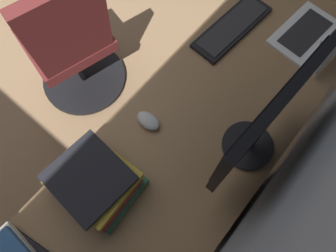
# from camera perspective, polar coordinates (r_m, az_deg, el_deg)

# --- Properties ---
(floor_plane) EXTENTS (5.27, 5.27, 0.00)m
(floor_plane) POSITION_cam_1_polar(r_m,az_deg,el_deg) (2.71, -25.58, 17.67)
(floor_plane) COLOR #9E7A56
(desk) EXTENTS (2.25, 0.62, 0.73)m
(desk) POSITION_cam_1_polar(r_m,az_deg,el_deg) (1.24, 1.80, -6.33)
(desk) COLOR #936D47
(desk) RESTS_ON ground
(drawer_pedestal) EXTENTS (0.40, 0.51, 0.69)m
(drawer_pedestal) POSITION_cam_1_polar(r_m,az_deg,el_deg) (1.54, 2.68, -9.54)
(drawer_pedestal) COLOR #936D47
(drawer_pedestal) RESTS_ON ground
(monitor_primary) EXTENTS (0.51, 0.20, 0.45)m
(monitor_primary) POSITION_cam_1_polar(r_m,az_deg,el_deg) (0.99, 18.06, 1.16)
(monitor_primary) COLOR black
(monitor_primary) RESTS_ON desk
(laptop_leftmost) EXTENTS (0.35, 0.29, 0.19)m
(laptop_leftmost) POSITION_cam_1_polar(r_m,az_deg,el_deg) (1.53, 26.40, 15.20)
(laptop_leftmost) COLOR white
(laptop_leftmost) RESTS_ON desk
(keyboard_main) EXTENTS (0.43, 0.17, 0.02)m
(keyboard_main) POSITION_cam_1_polar(r_m,az_deg,el_deg) (1.48, 11.95, 17.78)
(keyboard_main) COLOR black
(keyboard_main) RESTS_ON desk
(mouse_main) EXTENTS (0.06, 0.10, 0.03)m
(mouse_main) POSITION_cam_1_polar(r_m,az_deg,el_deg) (1.20, -3.74, 1.00)
(mouse_main) COLOR silver
(mouse_main) RESTS_ON desk
(book_stack_far) EXTENTS (0.26, 0.30, 0.11)m
(book_stack_far) POSITION_cam_1_polar(r_m,az_deg,el_deg) (1.12, -13.68, -10.05)
(book_stack_far) COLOR #3D8456
(book_stack_far) RESTS_ON desk
(office_chair) EXTENTS (0.56, 0.60, 0.97)m
(office_chair) POSITION_cam_1_polar(r_m,az_deg,el_deg) (1.81, -17.64, 13.75)
(office_chair) COLOR maroon
(office_chair) RESTS_ON ground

